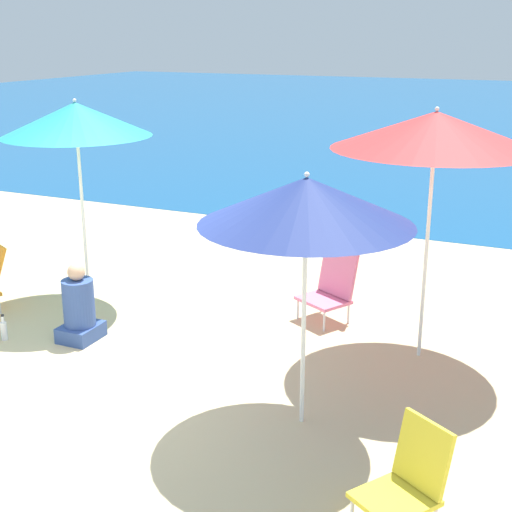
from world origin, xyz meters
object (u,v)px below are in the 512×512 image
object	(u,v)px
beach_umbrella_navy	(306,201)
beach_chair_pink	(331,285)
beach_umbrella_teal	(76,119)
beach_umbrella_red	(435,131)
person_seated_near	(79,309)
seagull	(333,241)
beach_chair_yellow	(408,478)
water_bottle	(4,330)

from	to	relation	value
beach_umbrella_navy	beach_chair_pink	size ratio (longest dim) A/B	2.62
beach_umbrella_teal	beach_chair_pink	xyz separation A→B (m)	(2.80, 0.64, -1.74)
beach_umbrella_red	person_seated_near	xyz separation A→B (m)	(-3.28, -1.07, -1.87)
beach_umbrella_teal	beach_umbrella_red	size ratio (longest dim) A/B	0.98
beach_umbrella_teal	beach_umbrella_navy	size ratio (longest dim) A/B	1.14
beach_umbrella_navy	beach_umbrella_teal	bearing A→B (deg)	154.97
beach_umbrella_navy	seagull	bearing A→B (deg)	105.54
beach_umbrella_teal	seagull	xyz separation A→B (m)	(1.98, 3.15, -1.99)
beach_umbrella_teal	beach_umbrella_navy	distance (m)	3.64
beach_umbrella_navy	beach_chair_yellow	bearing A→B (deg)	-40.00
beach_chair_pink	beach_chair_yellow	xyz separation A→B (m)	(1.56, -3.07, -0.07)
beach_chair_pink	beach_chair_yellow	bearing A→B (deg)	-34.60
beach_umbrella_teal	water_bottle	size ratio (longest dim) A/B	8.46
beach_umbrella_red	beach_chair_yellow	world-z (taller)	beach_umbrella_red
beach_chair_pink	person_seated_near	bearing A→B (deg)	-115.19
beach_umbrella_teal	beach_umbrella_navy	xyz separation A→B (m)	(3.29, -1.53, -0.29)
beach_chair_yellow	seagull	world-z (taller)	beach_chair_yellow
beach_umbrella_teal	beach_umbrella_navy	bearing A→B (deg)	-25.03
beach_umbrella_teal	beach_chair_yellow	distance (m)	5.30
beach_umbrella_navy	beach_umbrella_red	world-z (taller)	beach_umbrella_red
water_bottle	beach_chair_yellow	bearing A→B (deg)	-14.29
beach_umbrella_teal	beach_umbrella_red	distance (m)	3.90
beach_umbrella_red	water_bottle	world-z (taller)	beach_umbrella_red
water_bottle	seagull	size ratio (longest dim) A/B	1.04
person_seated_near	seagull	world-z (taller)	person_seated_near
beach_chair_pink	seagull	world-z (taller)	beach_chair_pink
beach_umbrella_teal	person_seated_near	xyz separation A→B (m)	(0.62, -0.96, -1.80)
beach_umbrella_navy	beach_chair_yellow	world-z (taller)	beach_umbrella_navy
beach_chair_pink	beach_umbrella_red	bearing A→B (deg)	2.88
beach_umbrella_navy	beach_umbrella_red	distance (m)	1.79
beach_chair_pink	water_bottle	distance (m)	3.49
beach_umbrella_red	water_bottle	distance (m)	4.72
beach_umbrella_navy	beach_chair_pink	distance (m)	2.66
beach_chair_yellow	water_bottle	xyz separation A→B (m)	(-4.45, 1.13, -0.22)
beach_umbrella_red	seagull	xyz separation A→B (m)	(-1.91, 3.03, -2.07)
beach_chair_yellow	person_seated_near	size ratio (longest dim) A/B	0.83
beach_umbrella_navy	beach_umbrella_red	xyz separation A→B (m)	(0.61, 1.65, 0.36)
person_seated_near	seagull	distance (m)	4.33
beach_umbrella_navy	beach_chair_yellow	distance (m)	2.06
beach_umbrella_navy	beach_umbrella_red	size ratio (longest dim) A/B	0.86
beach_umbrella_navy	water_bottle	bearing A→B (deg)	175.96
beach_umbrella_teal	person_seated_near	world-z (taller)	beach_umbrella_teal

